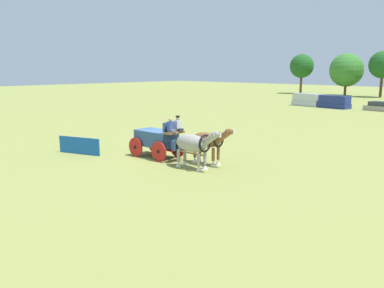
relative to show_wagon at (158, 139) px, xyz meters
name	(u,v)px	position (x,y,z in m)	size (l,w,h in m)	color
ground_plane	(157,157)	(-0.18, -0.01, -1.16)	(220.00, 220.00, 0.00)	olive
show_wagon	(158,139)	(0.00, 0.00, 0.00)	(5.58, 1.88, 2.69)	#2D4C7A
draft_horse_near	(209,141)	(3.45, 0.78, 0.19)	(3.03, 0.94, 2.23)	brown
draft_horse_off	(193,144)	(3.48, -0.52, 0.20)	(3.20, 1.06, 2.23)	#9E998E
parked_vehicle_a	(307,100)	(-10.15, 38.24, -0.29)	(4.51, 2.43, 1.80)	silver
parked_vehicle_b	(334,102)	(-5.75, 37.71, -0.31)	(4.44, 2.30, 1.76)	navy
parked_vehicle_c	(381,107)	(0.21, 38.34, -0.65)	(4.21, 2.31, 1.19)	gray
tree_a	(302,66)	(-25.36, 64.04, 4.76)	(5.11, 5.11, 8.50)	brown
tree_b	(346,70)	(-15.57, 64.31, 3.95)	(6.67, 6.67, 8.45)	brown
tree_c	(383,65)	(-8.58, 64.09, 4.95)	(5.12, 5.12, 8.70)	brown
sponsor_banner	(79,146)	(-4.43, -2.90, -0.61)	(3.20, 0.06, 1.10)	#1959B2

